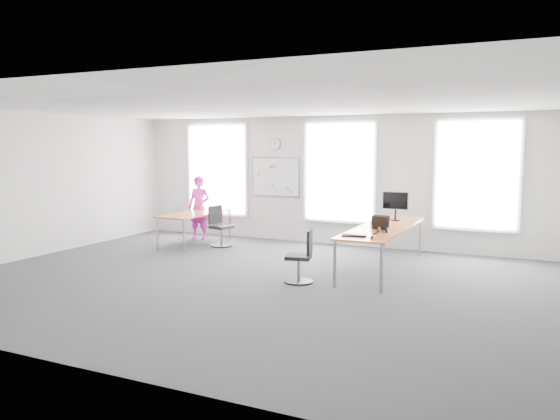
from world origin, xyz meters
The scene contains 22 objects.
floor centered at (0.00, 0.00, 0.00)m, with size 10.00×10.00×0.00m, color #242428.
ceiling centered at (0.00, 0.00, 3.00)m, with size 10.00×10.00×0.00m, color silver.
wall_back centered at (0.00, 4.00, 1.50)m, with size 10.00×10.00×0.00m, color silver.
wall_front centered at (0.00, -4.00, 1.50)m, with size 10.00×10.00×0.00m, color silver.
wall_left centered at (-5.00, 0.00, 1.50)m, with size 10.00×10.00×0.00m, color silver.
window_left centered at (-3.00, 3.97, 1.70)m, with size 1.60×0.06×2.20m, color silver.
window_mid centered at (0.30, 3.97, 1.70)m, with size 1.60×0.06×2.20m, color silver.
window_right centered at (3.30, 3.97, 1.70)m, with size 1.60×0.06×2.20m, color silver.
desk_right centered at (1.89, 1.83, 0.76)m, with size 0.89×3.34×0.81m.
desk_left centered at (-2.76, 2.57, 0.69)m, with size 0.83×2.06×0.75m.
chair_right centered at (0.90, 0.28, 0.40)m, with size 0.50×0.50×0.91m.
chair_left centered at (-2.14, 2.64, 0.41)m, with size 0.52×0.52×0.93m.
person centered at (-3.09, 3.23, 0.79)m, with size 0.57×0.38×1.58m, color #E626B1.
whiteboard centered at (-1.35, 3.97, 1.55)m, with size 1.20×0.03×0.90m, color white.
wall_clock centered at (-1.35, 3.97, 2.35)m, with size 0.30×0.30×0.04m, color gray.
keyboard centered at (1.73, 0.55, 0.82)m, with size 0.41×0.15×0.02m, color black.
mouse centered at (2.06, 0.45, 0.83)m, with size 0.07×0.11×0.04m, color black.
lens_cap centered at (1.97, 0.95, 0.82)m, with size 0.07×0.07×0.01m, color black.
headphones centered at (2.06, 1.12, 0.86)m, with size 0.18×0.10×0.11m.
laptop_sleeve centered at (1.94, 1.42, 0.94)m, with size 0.32×0.20×0.26m.
paper_stack centered at (1.85, 1.81, 0.87)m, with size 0.31×0.24×0.11m, color beige.
monitor centered at (1.89, 2.77, 1.16)m, with size 0.52×0.21×0.57m.
Camera 1 is at (4.38, -8.06, 2.29)m, focal length 35.00 mm.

